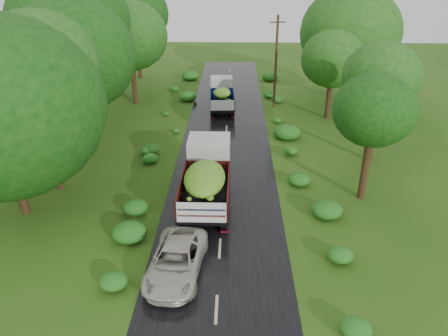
{
  "coord_description": "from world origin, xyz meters",
  "views": [
    {
      "loc": [
        0.63,
        -13.06,
        12.56
      ],
      "look_at": [
        0.07,
        9.33,
        1.7
      ],
      "focal_mm": 35.0,
      "sensor_mm": 36.0,
      "label": 1
    }
  ],
  "objects_px": {
    "truck_near": "(207,174)",
    "car": "(176,261)",
    "truck_far": "(222,94)",
    "utility_pole": "(276,62)"
  },
  "relations": [
    {
      "from": "car",
      "to": "utility_pole",
      "type": "relative_size",
      "value": 0.58
    },
    {
      "from": "truck_near",
      "to": "truck_far",
      "type": "height_order",
      "value": "truck_near"
    },
    {
      "from": "truck_far",
      "to": "utility_pole",
      "type": "height_order",
      "value": "utility_pole"
    },
    {
      "from": "truck_far",
      "to": "truck_near",
      "type": "bearing_deg",
      "value": -94.01
    },
    {
      "from": "truck_far",
      "to": "car",
      "type": "xyz_separation_m",
      "value": [
        -1.3,
        -23.24,
        -0.72
      ]
    },
    {
      "from": "truck_far",
      "to": "car",
      "type": "distance_m",
      "value": 23.29
    },
    {
      "from": "car",
      "to": "utility_pole",
      "type": "distance_m",
      "value": 24.83
    },
    {
      "from": "truck_far",
      "to": "utility_pole",
      "type": "xyz_separation_m",
      "value": [
        4.79,
        0.57,
        2.8
      ]
    },
    {
      "from": "truck_near",
      "to": "car",
      "type": "height_order",
      "value": "truck_near"
    },
    {
      "from": "truck_near",
      "to": "utility_pole",
      "type": "xyz_separation_m",
      "value": [
        5.11,
        17.42,
        2.5
      ]
    }
  ]
}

